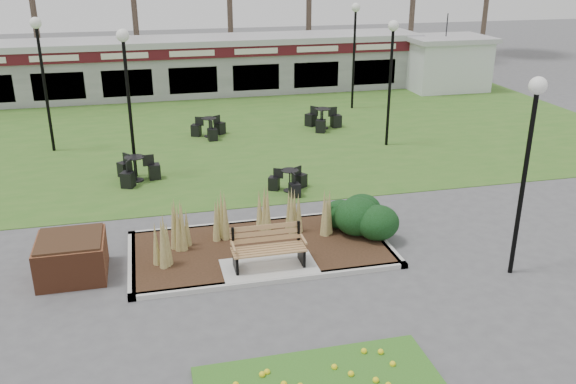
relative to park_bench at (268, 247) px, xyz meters
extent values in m
plane|color=#515154|center=(0.00, -0.25, -0.59)|extent=(100.00, 100.00, 0.00)
cube|color=#366A21|center=(0.00, 11.75, -0.58)|extent=(34.00, 16.00, 0.02)
cube|color=#2F1F12|center=(0.00, 0.95, -0.53)|extent=(6.22, 3.22, 0.12)
cube|color=#B7B7B2|center=(0.00, -0.66, -0.53)|extent=(6.40, 0.18, 0.12)
cube|color=#B7B7B2|center=(0.00, 2.56, -0.53)|extent=(6.40, 0.18, 0.12)
cube|color=#B7B7B2|center=(-3.11, 0.95, -0.53)|extent=(0.18, 3.40, 0.12)
cube|color=#B7B7B2|center=(3.11, 0.95, -0.53)|extent=(0.18, 3.40, 0.12)
cube|color=#B7B7B2|center=(0.00, -0.10, -0.52)|extent=(2.20, 1.20, 0.13)
cone|color=#A38F51|center=(-1.90, 1.35, 0.11)|extent=(0.36, 0.36, 1.15)
cone|color=#A38F51|center=(-0.90, 1.75, 0.11)|extent=(0.36, 0.36, 1.15)
cone|color=#A38F51|center=(0.20, 1.95, 0.11)|extent=(0.36, 0.36, 1.15)
cone|color=#A38F51|center=(1.10, 1.75, 0.11)|extent=(0.36, 0.36, 1.15)
cone|color=#A38F51|center=(1.90, 1.35, 0.11)|extent=(0.36, 0.36, 1.15)
cone|color=#A38F51|center=(-2.40, 0.55, 0.11)|extent=(0.36, 0.36, 1.15)
ellipsoid|color=black|center=(2.60, 1.15, 0.00)|extent=(1.21, 1.10, 0.99)
ellipsoid|color=black|center=(3.00, 0.75, -0.04)|extent=(1.10, 1.00, 0.90)
ellipsoid|color=black|center=(2.90, 1.65, -0.06)|extent=(1.06, 0.96, 0.86)
ellipsoid|color=black|center=(2.30, 1.65, -0.11)|extent=(0.92, 0.84, 0.76)
cube|color=tan|center=(0.00, -0.10, -0.03)|extent=(1.70, 0.57, 0.04)
cube|color=tan|center=(0.00, 0.21, 0.25)|extent=(1.70, 0.13, 0.44)
cube|color=black|center=(-0.78, -0.10, -0.25)|extent=(0.06, 0.55, 0.42)
cube|color=black|center=(0.78, -0.10, -0.25)|extent=(0.06, 0.55, 0.42)
cube|color=black|center=(-0.78, 0.20, 0.22)|extent=(0.06, 0.06, 0.50)
cube|color=black|center=(0.78, 0.20, 0.22)|extent=(0.06, 0.06, 0.50)
cube|color=tan|center=(-0.82, -0.12, 0.15)|extent=(0.05, 0.50, 0.04)
cube|color=tan|center=(0.82, -0.12, 0.15)|extent=(0.05, 0.50, 0.04)
cube|color=brown|center=(-4.40, 0.75, -0.14)|extent=(1.50, 1.50, 0.90)
cube|color=#2F1F12|center=(-4.40, 0.75, 0.33)|extent=(1.40, 1.40, 0.06)
cube|color=gray|center=(0.00, 19.75, 0.71)|extent=(24.00, 3.00, 2.60)
cube|color=#4C1017|center=(0.00, 18.20, 1.76)|extent=(24.00, 0.18, 0.55)
cube|color=silver|center=(0.00, 19.75, 2.16)|extent=(24.60, 3.40, 0.30)
cube|color=silver|center=(0.00, 18.09, 1.76)|extent=(22.00, 0.02, 0.28)
cube|color=black|center=(0.00, 18.30, 0.41)|extent=(22.00, 0.10, 1.30)
cube|color=silver|center=(13.50, 17.75, 0.71)|extent=(4.00, 3.00, 2.60)
cube|color=silver|center=(13.50, 17.75, 2.11)|extent=(4.40, 3.40, 0.25)
cylinder|color=#47382B|center=(-9.00, 27.75, 2.00)|extent=(0.36, 0.36, 5.17)
cylinder|color=#47382B|center=(-3.00, 27.75, 2.00)|extent=(0.36, 0.36, 5.17)
cylinder|color=#47382B|center=(3.00, 27.75, 2.00)|extent=(0.36, 0.36, 5.17)
cylinder|color=#47382B|center=(9.00, 27.75, 2.00)|extent=(0.36, 0.36, 5.17)
cylinder|color=#47382B|center=(15.00, 27.75, 2.00)|extent=(0.36, 0.36, 5.17)
cylinder|color=#47382B|center=(21.00, 27.75, 2.00)|extent=(0.36, 0.36, 5.17)
cylinder|color=black|center=(5.43, -1.46, 1.51)|extent=(0.10, 0.10, 4.19)
sphere|color=white|center=(5.43, -1.46, 3.77)|extent=(0.38, 0.38, 0.38)
cylinder|color=black|center=(-2.96, 7.28, 1.61)|extent=(0.11, 0.11, 4.40)
sphere|color=white|center=(-2.96, 7.28, 3.99)|extent=(0.40, 0.40, 0.40)
cylinder|color=black|center=(6.47, 8.64, 1.57)|extent=(0.11, 0.11, 4.32)
sphere|color=white|center=(6.47, 8.64, 3.90)|extent=(0.39, 0.39, 0.39)
cylinder|color=black|center=(7.17, 14.69, 1.64)|extent=(0.11, 0.11, 4.47)
sphere|color=white|center=(7.17, 14.69, 4.06)|extent=(0.40, 0.40, 0.40)
cylinder|color=black|center=(-5.93, 10.88, 1.65)|extent=(0.11, 0.11, 4.48)
sphere|color=white|center=(-5.93, 10.88, 4.07)|extent=(0.40, 0.40, 0.40)
cylinder|color=black|center=(1.68, 4.75, -0.55)|extent=(0.40, 0.40, 0.03)
cylinder|color=black|center=(1.68, 4.75, -0.23)|extent=(0.05, 0.05, 0.66)
cylinder|color=black|center=(1.68, 4.75, 0.11)|extent=(0.55, 0.55, 0.02)
cube|color=black|center=(2.10, 5.03, -0.36)|extent=(0.43, 0.43, 0.42)
cube|color=black|center=(1.23, 4.98, -0.36)|extent=(0.42, 0.42, 0.42)
cube|color=black|center=(1.71, 4.25, -0.36)|extent=(0.33, 0.33, 0.42)
cylinder|color=black|center=(-2.95, 6.81, -0.55)|extent=(0.48, 0.48, 0.03)
cylinder|color=black|center=(-2.95, 6.81, -0.17)|extent=(0.05, 0.05, 0.78)
cylinder|color=black|center=(-2.95, 6.81, 0.23)|extent=(0.65, 0.65, 0.03)
cube|color=black|center=(-2.36, 6.86, -0.32)|extent=(0.40, 0.40, 0.50)
cube|color=black|center=(-3.30, 7.29, -0.32)|extent=(0.51, 0.51, 0.50)
cube|color=black|center=(-3.20, 6.26, -0.32)|extent=(0.49, 0.49, 0.50)
cylinder|color=black|center=(-0.03, 11.38, -0.55)|extent=(0.45, 0.45, 0.03)
cylinder|color=black|center=(-0.03, 11.38, -0.19)|extent=(0.05, 0.05, 0.74)
cylinder|color=black|center=(-0.03, 11.38, 0.19)|extent=(0.61, 0.61, 0.03)
cube|color=black|center=(0.43, 11.70, -0.33)|extent=(0.49, 0.49, 0.47)
cube|color=black|center=(-0.54, 11.61, -0.33)|extent=(0.46, 0.46, 0.47)
cube|color=black|center=(0.02, 10.82, -0.33)|extent=(0.38, 0.38, 0.47)
cylinder|color=black|center=(4.75, 11.52, -0.55)|extent=(0.50, 0.50, 0.03)
cylinder|color=black|center=(4.75, 11.52, -0.15)|extent=(0.06, 0.06, 0.82)
cylinder|color=black|center=(4.75, 11.52, 0.27)|extent=(0.68, 0.68, 0.03)
cube|color=black|center=(5.37, 11.59, -0.31)|extent=(0.43, 0.43, 0.52)
cube|color=black|center=(4.38, 12.02, -0.31)|extent=(0.54, 0.54, 0.52)
cube|color=black|center=(4.50, 10.94, -0.31)|extent=(0.51, 0.51, 0.52)
cylinder|color=black|center=(13.37, 17.75, 0.51)|extent=(0.06, 0.06, 2.20)
imported|color=#3250AF|center=(13.37, 17.75, 1.24)|extent=(2.76, 2.79, 2.11)
camera|label=1|loc=(-2.51, -12.40, 6.30)|focal=38.00mm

